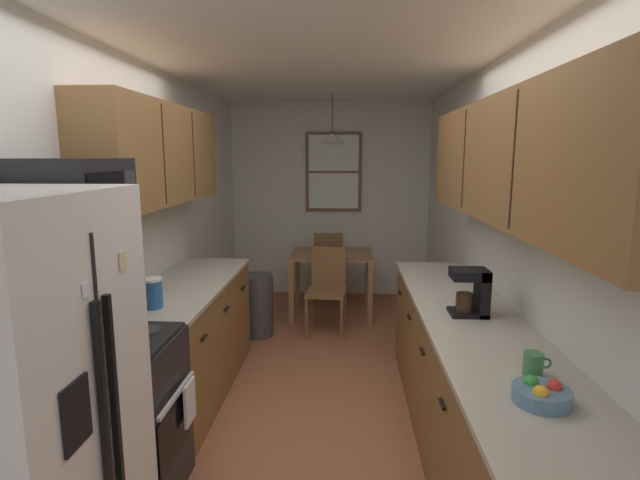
{
  "coord_description": "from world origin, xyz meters",
  "views": [
    {
      "loc": [
        0.23,
        -2.8,
        1.86
      ],
      "look_at": [
        0.01,
        1.16,
        1.17
      ],
      "focal_mm": 27.09,
      "sensor_mm": 36.0,
      "label": 1
    }
  ],
  "objects_px": {
    "refrigerator": "(18,430)",
    "stove_range": "(115,420)",
    "dining_chair_far": "(328,263)",
    "microwave_over_range": "(75,195)",
    "dining_table": "(332,263)",
    "mug_by_coffeemaker": "(534,364)",
    "coffee_maker": "(473,291)",
    "table_serving_bowl": "(324,250)",
    "trash_bin": "(257,305)",
    "dining_chair_near": "(327,286)",
    "storage_canister": "(153,293)",
    "fruit_bowl": "(542,394)"
  },
  "relations": [
    {
      "from": "coffee_maker",
      "to": "table_serving_bowl",
      "type": "xyz_separation_m",
      "value": [
        -1.03,
        2.66,
        -0.28
      ]
    },
    {
      "from": "stove_range",
      "to": "coffee_maker",
      "type": "distance_m",
      "value": 2.16
    },
    {
      "from": "dining_chair_far",
      "to": "storage_canister",
      "type": "distance_m",
      "value": 3.37
    },
    {
      "from": "stove_range",
      "to": "dining_table",
      "type": "height_order",
      "value": "stove_range"
    },
    {
      "from": "coffee_maker",
      "to": "fruit_bowl",
      "type": "bearing_deg",
      "value": -90.07
    },
    {
      "from": "dining_chair_near",
      "to": "fruit_bowl",
      "type": "distance_m",
      "value": 3.31
    },
    {
      "from": "trash_bin",
      "to": "dining_chair_far",
      "type": "bearing_deg",
      "value": 61.82
    },
    {
      "from": "refrigerator",
      "to": "table_serving_bowl",
      "type": "height_order",
      "value": "refrigerator"
    },
    {
      "from": "refrigerator",
      "to": "stove_range",
      "type": "bearing_deg",
      "value": 92.2
    },
    {
      "from": "refrigerator",
      "to": "dining_table",
      "type": "bearing_deg",
      "value": 75.53
    },
    {
      "from": "stove_range",
      "to": "dining_chair_far",
      "type": "xyz_separation_m",
      "value": [
        0.98,
        3.78,
        0.03
      ]
    },
    {
      "from": "refrigerator",
      "to": "coffee_maker",
      "type": "height_order",
      "value": "refrigerator"
    },
    {
      "from": "stove_range",
      "to": "storage_canister",
      "type": "bearing_deg",
      "value": 90.53
    },
    {
      "from": "fruit_bowl",
      "to": "coffee_maker",
      "type": "bearing_deg",
      "value": 89.93
    },
    {
      "from": "coffee_maker",
      "to": "storage_canister",
      "type": "bearing_deg",
      "value": 179.36
    },
    {
      "from": "mug_by_coffeemaker",
      "to": "coffee_maker",
      "type": "bearing_deg",
      "value": 94.08
    },
    {
      "from": "mug_by_coffeemaker",
      "to": "dining_chair_far",
      "type": "bearing_deg",
      "value": 104.88
    },
    {
      "from": "dining_table",
      "to": "mug_by_coffeemaker",
      "type": "bearing_deg",
      "value": -73.8
    },
    {
      "from": "dining_table",
      "to": "stove_range",
      "type": "bearing_deg",
      "value": -108.1
    },
    {
      "from": "trash_bin",
      "to": "coffee_maker",
      "type": "relative_size",
      "value": 2.27
    },
    {
      "from": "microwave_over_range",
      "to": "refrigerator",
      "type": "bearing_deg",
      "value": -79.2
    },
    {
      "from": "refrigerator",
      "to": "table_serving_bowl",
      "type": "relative_size",
      "value": 9.85
    },
    {
      "from": "coffee_maker",
      "to": "mug_by_coffeemaker",
      "type": "distance_m",
      "value": 0.83
    },
    {
      "from": "trash_bin",
      "to": "fruit_bowl",
      "type": "relative_size",
      "value": 2.88
    },
    {
      "from": "refrigerator",
      "to": "dining_table",
      "type": "distance_m",
      "value": 4.1
    },
    {
      "from": "refrigerator",
      "to": "stove_range",
      "type": "relative_size",
      "value": 1.59
    },
    {
      "from": "refrigerator",
      "to": "mug_by_coffeemaker",
      "type": "relative_size",
      "value": 14.16
    },
    {
      "from": "dining_table",
      "to": "mug_by_coffeemaker",
      "type": "distance_m",
      "value": 3.61
    },
    {
      "from": "trash_bin",
      "to": "coffee_maker",
      "type": "height_order",
      "value": "coffee_maker"
    },
    {
      "from": "microwave_over_range",
      "to": "dining_chair_far",
      "type": "bearing_deg",
      "value": 73.83
    },
    {
      "from": "dining_table",
      "to": "table_serving_bowl",
      "type": "bearing_deg",
      "value": 161.48
    },
    {
      "from": "dining_chair_near",
      "to": "table_serving_bowl",
      "type": "relative_size",
      "value": 5.08
    },
    {
      "from": "trash_bin",
      "to": "table_serving_bowl",
      "type": "bearing_deg",
      "value": 48.03
    },
    {
      "from": "dining_chair_near",
      "to": "dining_chair_far",
      "type": "xyz_separation_m",
      "value": [
        -0.04,
        1.14,
        0.0
      ]
    },
    {
      "from": "trash_bin",
      "to": "table_serving_bowl",
      "type": "xyz_separation_m",
      "value": [
        0.67,
        0.74,
        0.45
      ]
    },
    {
      "from": "dining_table",
      "to": "storage_canister",
      "type": "xyz_separation_m",
      "value": [
        -1.06,
        -2.61,
        0.38
      ]
    },
    {
      "from": "dining_chair_near",
      "to": "mug_by_coffeemaker",
      "type": "height_order",
      "value": "mug_by_coffeemaker"
    },
    {
      "from": "dining_chair_near",
      "to": "table_serving_bowl",
      "type": "bearing_deg",
      "value": 95.63
    },
    {
      "from": "storage_canister",
      "to": "mug_by_coffeemaker",
      "type": "distance_m",
      "value": 2.23
    },
    {
      "from": "dining_table",
      "to": "trash_bin",
      "type": "distance_m",
      "value": 1.08
    },
    {
      "from": "refrigerator",
      "to": "fruit_bowl",
      "type": "bearing_deg",
      "value": 7.42
    },
    {
      "from": "dining_chair_far",
      "to": "storage_canister",
      "type": "bearing_deg",
      "value": -107.27
    },
    {
      "from": "storage_canister",
      "to": "dining_table",
      "type": "bearing_deg",
      "value": 67.99
    },
    {
      "from": "dining_chair_near",
      "to": "coffee_maker",
      "type": "height_order",
      "value": "coffee_maker"
    },
    {
      "from": "mug_by_coffeemaker",
      "to": "dining_table",
      "type": "bearing_deg",
      "value": 106.2
    },
    {
      "from": "dining_chair_near",
      "to": "coffee_maker",
      "type": "xyz_separation_m",
      "value": [
        0.97,
        -2.06,
        0.55
      ]
    },
    {
      "from": "stove_range",
      "to": "trash_bin",
      "type": "xyz_separation_m",
      "value": [
        0.29,
        2.5,
        -0.15
      ]
    },
    {
      "from": "dining_chair_far",
      "to": "refrigerator",
      "type": "bearing_deg",
      "value": -101.91
    },
    {
      "from": "stove_range",
      "to": "dining_table",
      "type": "distance_m",
      "value": 3.38
    },
    {
      "from": "dining_chair_far",
      "to": "microwave_over_range",
      "type": "bearing_deg",
      "value": -106.17
    }
  ]
}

